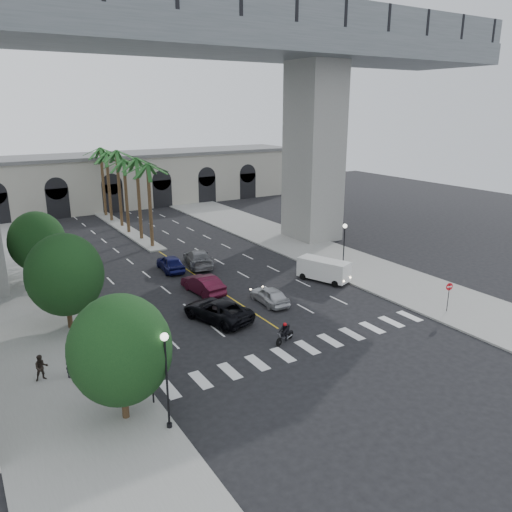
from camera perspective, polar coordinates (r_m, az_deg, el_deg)
The scene contains 30 objects.
ground at distance 35.64m, azimuth 4.40°, elevation -9.44°, with size 140.00×140.00×0.00m, color black.
sidewalk_left at distance 43.79m, azimuth -24.32°, elevation -5.73°, with size 8.00×100.00×0.15m, color gray.
sidewalk_right at distance 55.33m, azimuth 7.87°, elevation 0.17°, with size 8.00×100.00×0.15m, color gray.
median at distance 68.31m, azimuth -14.67°, elevation 2.97°, with size 2.00×24.00×0.20m, color gray.
pier_building at distance 83.72m, azimuth -18.43°, elevation 8.03°, with size 71.00×10.50×8.50m.
bridge at distance 52.82m, azimuth -6.87°, elevation 19.67°, with size 75.00×13.00×26.00m.
palm_a at distance 57.37m, azimuth -12.27°, elevation 9.75°, with size 3.20×3.20×10.30m.
palm_b at distance 61.14m, azimuth -13.49°, elevation 10.34°, with size 3.20×3.20×10.60m.
palm_c at distance 64.89m, azimuth -14.87°, elevation 10.18°, with size 3.20×3.20×10.10m.
palm_d at distance 68.73m, azimuth -15.65°, elevation 11.07°, with size 3.20×3.20×10.90m.
palm_e at distance 72.54m, azimuth -16.73°, elevation 10.89°, with size 3.20×3.20×10.40m.
palm_f at distance 76.44m, azimuth -17.35°, elevation 11.31°, with size 3.20×3.20×10.70m.
street_tree_near at distance 26.24m, azimuth -15.24°, elevation -10.30°, with size 5.20×5.20×6.89m.
street_tree_mid at distance 38.00m, azimuth -21.02°, elevation -2.01°, with size 5.44×5.44×7.21m.
street_tree_far at distance 49.52m, azimuth -23.73°, elevation 1.51°, with size 5.04×5.04×6.68m.
lamp_post_left_near at distance 25.36m, azimuth -10.20°, elevation -13.01°, with size 0.40×0.40×5.35m.
lamp_post_left_far at distance 44.20m, azimuth -20.40°, elevation -0.74°, with size 0.40×0.40×5.35m.
lamp_post_right at distance 47.11m, azimuth 10.02°, elevation 1.12°, with size 0.40×0.40×5.35m.
traffic_signal_near at distance 27.79m, azimuth -11.89°, elevation -11.96°, with size 0.25×0.18×3.65m.
traffic_signal_far at distance 31.21m, azimuth -14.47°, elevation -8.81°, with size 0.25×0.18×3.65m.
motorcycle_rider at distance 34.92m, azimuth 3.38°, elevation -8.78°, with size 1.94×0.89×1.48m.
car_a at distance 41.33m, azimuth 1.59°, elevation -4.51°, with size 1.71×4.26×1.45m, color #BCBDC1.
car_b at distance 43.76m, azimuth -6.08°, elevation -3.23°, with size 1.75×5.03×1.66m, color #440D1F.
car_c at distance 38.26m, azimuth -4.43°, elevation -6.20°, with size 2.72×5.90×1.64m, color black.
car_d at distance 51.25m, azimuth -6.63°, elevation -0.24°, with size 2.34×5.75×1.67m, color slate.
car_e at distance 50.17m, azimuth -9.75°, elevation -0.79°, with size 1.88×4.68×1.59m, color #10134B.
cargo_van at distance 46.86m, azimuth 7.78°, elevation -1.51°, with size 3.42×5.16×2.06m.
pedestrian_a at distance 32.28m, azimuth -20.45°, elevation -11.32°, with size 0.68×0.45×1.86m, color black.
pedestrian_b at distance 32.59m, azimuth -23.33°, elevation -11.63°, with size 0.78×0.61×1.61m, color black.
do_not_enter_sign at distance 41.89m, azimuth 21.18°, elevation -3.78°, with size 0.61×0.17×2.52m.
Camera 1 is at (-19.05, -25.72, 15.68)m, focal length 35.00 mm.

